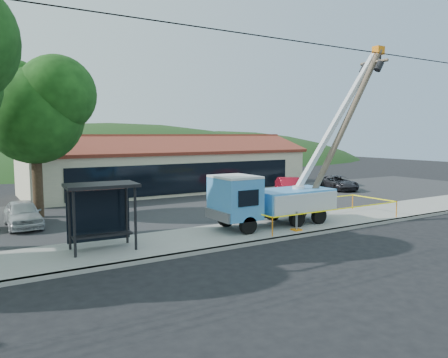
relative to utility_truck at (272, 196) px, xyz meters
name	(u,v)px	position (x,y,z in m)	size (l,w,h in m)	color
ground	(288,256)	(-2.53, -4.33, -1.61)	(120.00, 120.00, 0.00)	black
curb	(257,243)	(-2.53, -2.23, -1.53)	(60.00, 0.25, 0.15)	gray
sidewalk	(233,234)	(-2.53, -0.33, -1.53)	(60.00, 4.00, 0.15)	gray
parking_lot	(163,209)	(-2.53, 7.67, -1.56)	(60.00, 12.00, 0.10)	#28282B
strip_mall	(168,168)	(1.47, 15.65, 0.27)	(22.50, 8.53, 4.67)	beige
tree_lot	(34,106)	(-9.53, 8.67, 4.60)	(6.30, 5.60, 8.94)	#332316
hill_center	(111,164)	(7.47, 50.67, -1.61)	(89.60, 64.00, 32.00)	#213E16
hill_east	(219,160)	(27.47, 50.67, -1.61)	(72.80, 52.00, 26.00)	#213E16
utility_truck	(272,196)	(0.00, 0.00, 0.00)	(10.82, 3.52, 9.48)	black
leaning_pole	(345,124)	(4.75, -0.27, 3.62)	(6.01, 1.85, 9.41)	brown
bus_shelter	(101,201)	(-8.52, 0.00, 0.47)	(2.83, 1.86, 2.62)	black
caution_tape	(319,208)	(2.85, -0.37, -0.79)	(8.65, 3.16, 0.91)	orange
car_silver	(24,229)	(-10.62, 6.34, -1.61)	(1.58, 3.92, 1.34)	#BABEC2
car_red	(290,199)	(7.14, 7.04, -1.61)	(1.53, 4.40, 1.45)	maroon
car_dark	(338,191)	(13.47, 8.40, -1.61)	(1.93, 4.18, 1.16)	black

